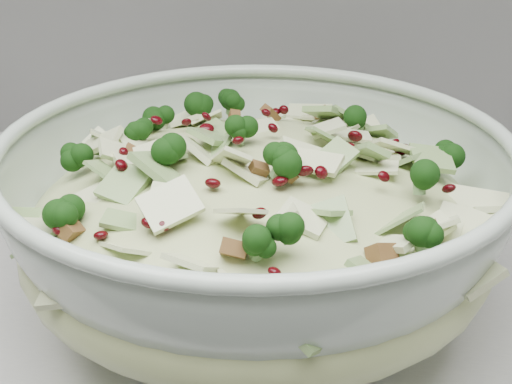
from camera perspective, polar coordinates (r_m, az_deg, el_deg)
mixing_bowl at (r=0.57m, az=0.04°, el=-2.72°), size 0.46×0.46×0.16m
salad at (r=0.55m, az=0.04°, el=-0.39°), size 0.38×0.38×0.16m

